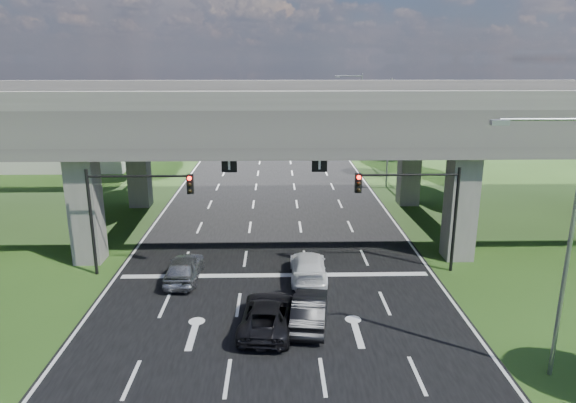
{
  "coord_description": "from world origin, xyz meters",
  "views": [
    {
      "loc": [
        0.07,
        -22.88,
        11.63
      ],
      "look_at": [
        0.79,
        6.74,
        3.39
      ],
      "focal_mm": 32.0,
      "sensor_mm": 36.0,
      "label": 1
    }
  ],
  "objects_px": {
    "streetlight_far": "(385,125)",
    "car_trailing": "(267,315)",
    "signal_right": "(418,200)",
    "car_white": "(308,267)",
    "streetlight_near": "(561,229)",
    "signal_left": "(130,202)",
    "car_dark": "(310,310)",
    "car_silver": "(184,268)",
    "streetlight_beyond": "(358,108)"
  },
  "relations": [
    {
      "from": "car_white",
      "to": "streetlight_far",
      "type": "bearing_deg",
      "value": -110.5
    },
    {
      "from": "streetlight_far",
      "to": "car_silver",
      "type": "distance_m",
      "value": 26.31
    },
    {
      "from": "car_dark",
      "to": "signal_left",
      "type": "bearing_deg",
      "value": -24.93
    },
    {
      "from": "car_trailing",
      "to": "car_dark",
      "type": "bearing_deg",
      "value": -164.37
    },
    {
      "from": "streetlight_far",
      "to": "car_dark",
      "type": "bearing_deg",
      "value": -108.21
    },
    {
      "from": "streetlight_far",
      "to": "streetlight_beyond",
      "type": "height_order",
      "value": "same"
    },
    {
      "from": "streetlight_near",
      "to": "car_silver",
      "type": "distance_m",
      "value": 18.23
    },
    {
      "from": "streetlight_beyond",
      "to": "car_trailing",
      "type": "xyz_separation_m",
      "value": [
        -10.45,
        -42.31,
        -5.15
      ]
    },
    {
      "from": "signal_right",
      "to": "car_white",
      "type": "distance_m",
      "value": 7.02
    },
    {
      "from": "signal_right",
      "to": "car_silver",
      "type": "bearing_deg",
      "value": -175.77
    },
    {
      "from": "car_silver",
      "to": "car_dark",
      "type": "height_order",
      "value": "car_silver"
    },
    {
      "from": "signal_right",
      "to": "streetlight_far",
      "type": "distance_m",
      "value": 20.25
    },
    {
      "from": "signal_right",
      "to": "signal_left",
      "type": "height_order",
      "value": "same"
    },
    {
      "from": "streetlight_near",
      "to": "car_white",
      "type": "distance_m",
      "value": 13.27
    },
    {
      "from": "car_silver",
      "to": "car_trailing",
      "type": "distance_m",
      "value": 7.0
    },
    {
      "from": "streetlight_beyond",
      "to": "car_silver",
      "type": "xyz_separation_m",
      "value": [
        -15.01,
        -37.0,
        -5.1
      ]
    },
    {
      "from": "car_silver",
      "to": "car_dark",
      "type": "xyz_separation_m",
      "value": [
        6.46,
        -4.97,
        -0.02
      ]
    },
    {
      "from": "car_trailing",
      "to": "streetlight_beyond",
      "type": "bearing_deg",
      "value": -98.53
    },
    {
      "from": "signal_left",
      "to": "streetlight_beyond",
      "type": "relative_size",
      "value": 0.6
    },
    {
      "from": "streetlight_near",
      "to": "streetlight_far",
      "type": "distance_m",
      "value": 30.0
    },
    {
      "from": "streetlight_far",
      "to": "car_trailing",
      "type": "bearing_deg",
      "value": -111.66
    },
    {
      "from": "car_white",
      "to": "streetlight_near",
      "type": "bearing_deg",
      "value": 133.73
    },
    {
      "from": "signal_left",
      "to": "car_trailing",
      "type": "distance_m",
      "value": 10.35
    },
    {
      "from": "streetlight_beyond",
      "to": "car_trailing",
      "type": "distance_m",
      "value": 43.89
    },
    {
      "from": "car_silver",
      "to": "car_trailing",
      "type": "height_order",
      "value": "car_silver"
    },
    {
      "from": "car_silver",
      "to": "car_trailing",
      "type": "bearing_deg",
      "value": 132.01
    },
    {
      "from": "signal_left",
      "to": "streetlight_near",
      "type": "bearing_deg",
      "value": -29.02
    },
    {
      "from": "streetlight_beyond",
      "to": "car_trailing",
      "type": "bearing_deg",
      "value": -103.87
    },
    {
      "from": "streetlight_near",
      "to": "signal_right",
      "type": "bearing_deg",
      "value": 102.88
    },
    {
      "from": "streetlight_far",
      "to": "car_silver",
      "type": "height_order",
      "value": "streetlight_far"
    },
    {
      "from": "streetlight_beyond",
      "to": "streetlight_near",
      "type": "bearing_deg",
      "value": -90.0
    },
    {
      "from": "streetlight_far",
      "to": "streetlight_beyond",
      "type": "xyz_separation_m",
      "value": [
        0.0,
        16.0,
        0.0
      ]
    },
    {
      "from": "signal_right",
      "to": "car_dark",
      "type": "relative_size",
      "value": 1.4
    },
    {
      "from": "streetlight_far",
      "to": "car_trailing",
      "type": "relative_size",
      "value": 2.09
    },
    {
      "from": "signal_right",
      "to": "signal_left",
      "type": "xyz_separation_m",
      "value": [
        -15.65,
        0.0,
        0.0
      ]
    },
    {
      "from": "signal_right",
      "to": "streetlight_near",
      "type": "xyz_separation_m",
      "value": [
        2.27,
        -9.94,
        1.66
      ]
    },
    {
      "from": "signal_left",
      "to": "streetlight_far",
      "type": "height_order",
      "value": "streetlight_far"
    },
    {
      "from": "signal_right",
      "to": "streetlight_far",
      "type": "xyz_separation_m",
      "value": [
        2.27,
        20.06,
        1.66
      ]
    },
    {
      "from": "streetlight_beyond",
      "to": "car_white",
      "type": "height_order",
      "value": "streetlight_beyond"
    },
    {
      "from": "car_white",
      "to": "signal_right",
      "type": "bearing_deg",
      "value": -170.05
    },
    {
      "from": "streetlight_near",
      "to": "streetlight_far",
      "type": "relative_size",
      "value": 1.0
    },
    {
      "from": "streetlight_beyond",
      "to": "car_dark",
      "type": "bearing_deg",
      "value": -101.51
    },
    {
      "from": "signal_right",
      "to": "streetlight_beyond",
      "type": "bearing_deg",
      "value": 86.39
    },
    {
      "from": "streetlight_beyond",
      "to": "car_white",
      "type": "xyz_separation_m",
      "value": [
        -8.3,
        -37.0,
        -5.13
      ]
    },
    {
      "from": "signal_left",
      "to": "streetlight_beyond",
      "type": "xyz_separation_m",
      "value": [
        17.92,
        36.06,
        1.66
      ]
    },
    {
      "from": "car_trailing",
      "to": "streetlight_far",
      "type": "bearing_deg",
      "value": -106.32
    },
    {
      "from": "streetlight_beyond",
      "to": "car_dark",
      "type": "distance_m",
      "value": 43.13
    },
    {
      "from": "signal_right",
      "to": "signal_left",
      "type": "bearing_deg",
      "value": 180.0
    },
    {
      "from": "streetlight_far",
      "to": "streetlight_beyond",
      "type": "relative_size",
      "value": 1.0
    },
    {
      "from": "car_silver",
      "to": "car_white",
      "type": "height_order",
      "value": "car_silver"
    }
  ]
}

